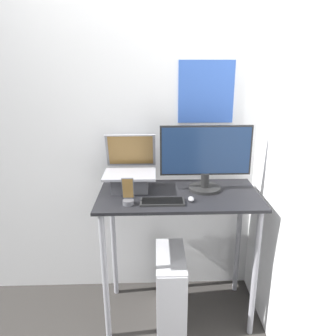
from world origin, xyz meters
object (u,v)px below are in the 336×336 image
laptop (130,176)px  keyboard (162,202)px  mouse (191,199)px  monitor (206,159)px  cell_phone (128,196)px  computer_tower (170,287)px

laptop → keyboard: bearing=-48.5°
keyboard → mouse: size_ratio=4.59×
monitor → cell_phone: monitor is taller
monitor → mouse: bearing=-120.6°
keyboard → mouse: mouse is taller
laptop → keyboard: laptop is taller
keyboard → computer_tower: keyboard is taller
keyboard → computer_tower: size_ratio=0.53×
mouse → computer_tower: size_ratio=0.12×
cell_phone → computer_tower: cell_phone is taller
mouse → cell_phone: (-0.39, -0.03, 0.04)m
mouse → computer_tower: (-0.12, 0.06, -0.70)m
monitor → keyboard: bearing=-144.1°
laptop → mouse: 0.46m
laptop → monitor: (0.51, -0.03, 0.12)m
mouse → cell_phone: 0.39m
laptop → monitor: size_ratio=0.59×
cell_phone → computer_tower: 0.79m
laptop → computer_tower: bearing=-31.0°
mouse → cell_phone: cell_phone is taller
laptop → mouse: laptop is taller
keyboard → mouse: bearing=7.1°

